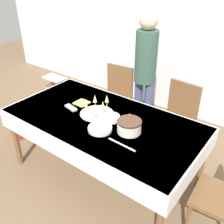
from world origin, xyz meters
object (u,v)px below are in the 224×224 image
Objects in this scene: birthday_cake at (129,126)px; dining_chair_far_right at (177,118)px; plate_stack_main at (100,129)px; high_chair at (60,89)px; dining_chair_far_left at (116,97)px; gift_bag at (17,130)px; plate_stack_dessert at (111,118)px; person_standing at (145,66)px; champagne_tray at (97,108)px.

dining_chair_far_right is at bearing 83.03° from birthday_cake.
plate_stack_main is at bearing -148.22° from birthday_cake.
plate_stack_main is at bearing -29.00° from high_chair.
dining_chair_far_left is 1.47m from gift_bag.
plate_stack_dessert is at bearing 96.89° from plate_stack_main.
birthday_cake is at bearing -66.40° from person_standing.
birthday_cake reaches higher than dining_chair_far_left.
dining_chair_far_right is 2.67× the size of champagne_tray.
champagne_tray is (-0.58, -0.83, 0.32)m from dining_chair_far_right.
birthday_cake is 0.28m from plate_stack_dessert.
dining_chair_far_left is 0.64m from person_standing.
birthday_cake reaches higher than dining_chair_far_right.
plate_stack_main is 1.71m from gift_bag.
dining_chair_far_left is 3.91× the size of gift_bag.
person_standing is at bearing 100.96° from plate_stack_dessert.
dining_chair_far_left is 1.36× the size of high_chair.
gift_bag is at bearing -152.16° from dining_chair_far_right.
birthday_cake is at bearing -21.38° from high_chair.
plate_stack_dessert is at bearing -79.04° from person_standing.
birthday_cake is (0.82, -0.90, 0.31)m from dining_chair_far_left.
person_standing reaches higher than birthday_cake.
dining_chair_far_right is 5.48× the size of plate_stack_dessert.
gift_bag is at bearing -173.49° from plate_stack_dessert.
high_chair is at bearing 158.62° from birthday_cake.
plate_stack_main is (0.23, -0.22, -0.05)m from champagne_tray.
dining_chair_far_right is 1.36× the size of high_chair.
plate_stack_dessert is (0.55, -0.84, 0.27)m from dining_chair_far_left.
dining_chair_far_left is 2.67× the size of champagne_tray.
champagne_tray is 1.44m from high_chair.
champagne_tray is 0.51× the size of high_chair.
dining_chair_far_left is 0.94m from high_chair.
dining_chair_far_right is 1.06m from champagne_tray.
high_chair is (-1.73, 0.68, -0.36)m from birthday_cake.
plate_stack_main reaches higher than gift_bag.
high_chair is (-1.26, 0.60, -0.37)m from champagne_tray.
dining_chair_far_right is 1.14m from plate_stack_main.
dining_chair_far_right is at bearing -0.00° from dining_chair_far_left.
dining_chair_far_left is at bearing 113.15° from champagne_tray.
dining_chair_far_right reaches higher than high_chair.
person_standing is at bearing 113.60° from birthday_cake.
plate_stack_dessert is 0.10× the size of person_standing.
plate_stack_dessert is at bearing -22.61° from high_chair.
plate_stack_dessert is (-0.03, 0.22, 0.01)m from plate_stack_main.
dining_chair_far_right reaches higher than gift_bag.
champagne_tray is 0.21× the size of person_standing.
champagne_tray is (0.35, -0.83, 0.32)m from dining_chair_far_left.
gift_bag is (-0.99, -1.01, -0.41)m from dining_chair_far_left.
person_standing reaches higher than high_chair.
birthday_cake is 0.29m from plate_stack_main.
champagne_tray reaches higher than gift_bag.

